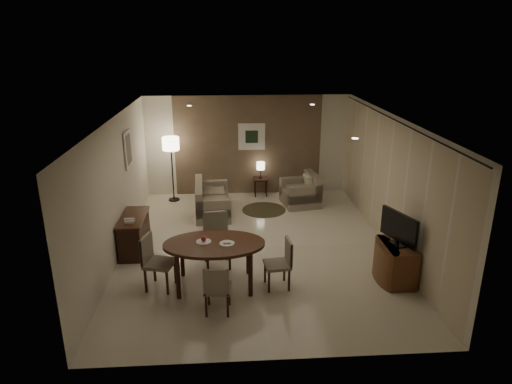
{
  "coord_description": "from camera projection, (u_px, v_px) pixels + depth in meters",
  "views": [
    {
      "loc": [
        -0.59,
        -8.6,
        4.21
      ],
      "look_at": [
        0.0,
        0.2,
        1.15
      ],
      "focal_mm": 32.0,
      "sensor_mm": 36.0,
      "label": 1
    }
  ],
  "objects": [
    {
      "name": "room_shell",
      "position": [
        255.0,
        180.0,
        9.46
      ],
      "size": [
        5.5,
        7.0,
        2.7
      ],
      "color": "beige",
      "rests_on": "ground"
    },
    {
      "name": "dining_table",
      "position": [
        215.0,
        264.0,
        7.95
      ],
      "size": [
        1.75,
        1.1,
        0.82
      ],
      "primitive_type": null,
      "color": "#492317",
      "rests_on": "floor"
    },
    {
      "name": "art_left_frame",
      "position": [
        128.0,
        149.0,
        9.88
      ],
      "size": [
        0.03,
        0.6,
        0.8
      ],
      "primitive_type": "cube",
      "color": "silver",
      "rests_on": "wall_left"
    },
    {
      "name": "chair_right",
      "position": [
        277.0,
        264.0,
        7.9
      ],
      "size": [
        0.47,
        0.47,
        0.88
      ],
      "primitive_type": null,
      "rotation": [
        0.0,
        0.0,
        -1.46
      ],
      "color": "gray",
      "rests_on": "floor"
    },
    {
      "name": "plate_a",
      "position": [
        204.0,
        242.0,
        7.84
      ],
      "size": [
        0.26,
        0.26,
        0.02
      ],
      "primitive_type": "cylinder",
      "color": "white",
      "rests_on": "dining_table"
    },
    {
      "name": "taupe_accent",
      "position": [
        248.0,
        146.0,
        12.37
      ],
      "size": [
        3.96,
        0.03,
        2.7
      ],
      "primitive_type": "cube",
      "color": "brown",
      "rests_on": "wall_back"
    },
    {
      "name": "telephone",
      "position": [
        130.0,
        220.0,
        8.82
      ],
      "size": [
        0.2,
        0.14,
        0.09
      ],
      "primitive_type": null,
      "color": "white",
      "rests_on": "console_desk"
    },
    {
      "name": "round_rug",
      "position": [
        264.0,
        210.0,
        11.54
      ],
      "size": [
        1.1,
        1.1,
        0.01
      ],
      "primitive_type": "cylinder",
      "color": "#463D27",
      "rests_on": "floor"
    },
    {
      "name": "art_back_canvas",
      "position": [
        252.0,
        137.0,
        12.25
      ],
      "size": [
        0.34,
        0.01,
        0.34
      ],
      "primitive_type": "cube",
      "color": "black",
      "rests_on": "wall_back"
    },
    {
      "name": "napkin",
      "position": [
        227.0,
        242.0,
        7.77
      ],
      "size": [
        0.12,
        0.08,
        0.03
      ],
      "primitive_type": "cube",
      "color": "white",
      "rests_on": "plate_b"
    },
    {
      "name": "downlight_fr",
      "position": [
        312.0,
        105.0,
        10.43
      ],
      "size": [
        0.1,
        0.1,
        0.01
      ],
      "primitive_type": "cylinder",
      "color": "white",
      "rests_on": "ceiling"
    },
    {
      "name": "console_desk",
      "position": [
        134.0,
        234.0,
        9.24
      ],
      "size": [
        0.48,
        1.2,
        0.75
      ],
      "primitive_type": null,
      "color": "#492317",
      "rests_on": "floor"
    },
    {
      "name": "chair_far",
      "position": [
        217.0,
        241.0,
        8.59
      ],
      "size": [
        0.56,
        0.56,
        1.03
      ],
      "primitive_type": null,
      "rotation": [
        0.0,
        0.0,
        0.12
      ],
      "color": "gray",
      "rests_on": "floor"
    },
    {
      "name": "armchair",
      "position": [
        300.0,
        190.0,
        11.77
      ],
      "size": [
        1.01,
        1.05,
        0.82
      ],
      "primitive_type": null,
      "rotation": [
        0.0,
        0.0,
        -1.41
      ],
      "color": "gray",
      "rests_on": "floor"
    },
    {
      "name": "flat_tv",
      "position": [
        399.0,
        228.0,
        7.92
      ],
      "size": [
        0.36,
        0.85,
        0.6
      ],
      "primitive_type": null,
      "rotation": [
        0.0,
        0.0,
        0.35
      ],
      "color": "black",
      "rests_on": "tv_cabinet"
    },
    {
      "name": "downlight_fl",
      "position": [
        189.0,
        106.0,
        10.25
      ],
      "size": [
        0.1,
        0.1,
        0.01
      ],
      "primitive_type": "cylinder",
      "color": "white",
      "rests_on": "ceiling"
    },
    {
      "name": "downlight_nl",
      "position": [
        172.0,
        141.0,
        6.86
      ],
      "size": [
        0.1,
        0.1,
        0.01
      ],
      "primitive_type": "cylinder",
      "color": "white",
      "rests_on": "ceiling"
    },
    {
      "name": "art_back_frame",
      "position": [
        252.0,
        137.0,
        12.27
      ],
      "size": [
        0.72,
        0.03,
        0.72
      ],
      "primitive_type": "cube",
      "color": "silver",
      "rests_on": "wall_back"
    },
    {
      "name": "floor_lamp",
      "position": [
        172.0,
        169.0,
        11.94
      ],
      "size": [
        0.43,
        0.43,
        1.71
      ],
      "primitive_type": null,
      "color": "#FFE5B7",
      "rests_on": "floor"
    },
    {
      "name": "plate_b",
      "position": [
        227.0,
        243.0,
        7.77
      ],
      "size": [
        0.26,
        0.26,
        0.02
      ],
      "primitive_type": "cylinder",
      "color": "white",
      "rests_on": "dining_table"
    },
    {
      "name": "chair_left",
      "position": [
        160.0,
        263.0,
        7.85
      ],
      "size": [
        0.57,
        0.57,
        0.97
      ],
      "primitive_type": null,
      "rotation": [
        0.0,
        0.0,
        1.32
      ],
      "color": "gray",
      "rests_on": "floor"
    },
    {
      "name": "tv_cabinet",
      "position": [
        396.0,
        262.0,
        8.15
      ],
      "size": [
        0.48,
        0.9,
        0.7
      ],
      "primitive_type": null,
      "color": "brown",
      "rests_on": "floor"
    },
    {
      "name": "fruit_apple",
      "position": [
        204.0,
        239.0,
        7.83
      ],
      "size": [
        0.09,
        0.09,
        0.09
      ],
      "primitive_type": "sphere",
      "color": "red",
      "rests_on": "plate_a"
    },
    {
      "name": "chair_near",
      "position": [
        218.0,
        288.0,
        7.19
      ],
      "size": [
        0.44,
        0.44,
        0.85
      ],
      "primitive_type": null,
      "rotation": [
        0.0,
        0.0,
        3.06
      ],
      "color": "gray",
      "rests_on": "floor"
    },
    {
      "name": "table_lamp",
      "position": [
        261.0,
        169.0,
        12.37
      ],
      "size": [
        0.22,
        0.22,
        0.5
      ],
      "primitive_type": null,
      "color": "#FFEAC1",
      "rests_on": "side_table"
    },
    {
      "name": "sofa",
      "position": [
        213.0,
        198.0,
        11.24
      ],
      "size": [
        1.68,
        0.91,
        0.77
      ],
      "primitive_type": null,
      "rotation": [
        0.0,
        0.0,
        1.62
      ],
      "color": "gray",
      "rests_on": "floor"
    },
    {
      "name": "art_left_canvas",
      "position": [
        129.0,
        149.0,
        9.88
      ],
      "size": [
        0.01,
        0.46,
        0.64
      ],
      "primitive_type": "cube",
      "color": "gray",
      "rests_on": "wall_left"
    },
    {
      "name": "curtain_wall",
      "position": [
        388.0,
        184.0,
        9.26
      ],
      "size": [
        0.08,
        6.7,
        2.58
      ],
      "primitive_type": null,
      "color": "beige",
      "rests_on": "wall_right"
    },
    {
      "name": "curtain_rod",
      "position": [
        395.0,
        120.0,
        8.83
      ],
      "size": [
        0.03,
        6.8,
        0.03
      ],
      "primitive_type": "cylinder",
      "rotation": [
        1.57,
        0.0,
        0.0
      ],
      "color": "black",
      "rests_on": "wall_right"
    },
    {
      "name": "side_table",
      "position": [
        261.0,
        187.0,
        12.53
      ],
      "size": [
        0.38,
        0.38,
        0.49
      ],
      "primitive_type": null,
      "color": "black",
      "rests_on": "floor"
    },
    {
      "name": "downlight_nr",
      "position": [
        355.0,
        138.0,
        7.04
      ],
      "size": [
        0.1,
        0.1,
        0.01
      ],
      "primitive_type": "cylinder",
      "color": "white",
      "rests_on": "ceiling"
    }
  ]
}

